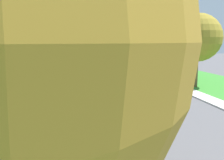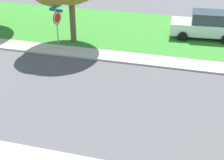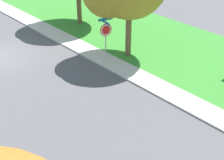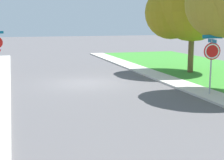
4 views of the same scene
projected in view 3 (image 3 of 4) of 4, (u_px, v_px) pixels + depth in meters
name	position (u px, v px, depth m)	size (l,w,h in m)	color
ground_plane	(0.00, 58.00, 21.08)	(120.00, 120.00, 0.00)	#565456
sidewalk_west	(205.00, 111.00, 15.95)	(1.40, 56.00, 0.10)	beige
stop_sign_far_corner	(106.00, 32.00, 19.71)	(0.91, 0.91, 2.77)	#9E9EA3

